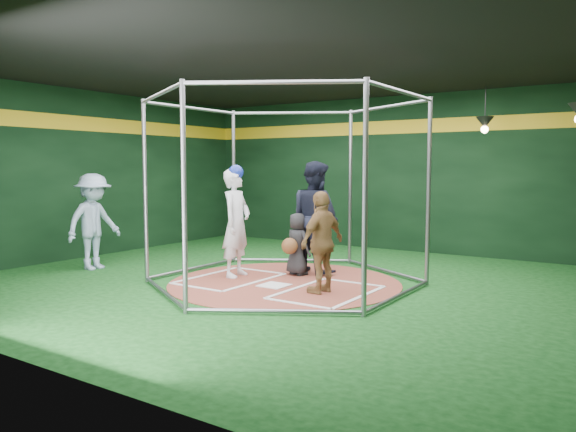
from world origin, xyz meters
The scene contains 12 objects.
room_shell centered at (0.00, 0.01, 1.75)m, with size 10.10×9.10×3.53m.
clay_disc centered at (0.00, 0.00, 0.01)m, with size 3.80×3.80×0.01m, color brown.
home_plate centered at (0.00, -0.30, 0.02)m, with size 0.43×0.43×0.01m, color white.
batter_box_left centered at (-0.95, -0.25, 0.02)m, with size 1.17×1.77×0.01m.
batter_box_right centered at (0.95, -0.25, 0.02)m, with size 1.17×1.77×0.01m.
batting_cage centered at (0.00, 0.00, 1.50)m, with size 4.05×4.67×3.00m.
pendant_lamp_near centered at (2.20, 3.60, 2.74)m, with size 0.34×0.34×0.90m.
batter_figure centered at (-0.99, -0.02, 0.97)m, with size 0.55×0.74×1.93m.
visitor_leopard centered at (0.88, -0.30, 0.78)m, with size 0.90×0.37×1.53m, color tan.
catcher_figure centered at (-0.19, 0.66, 0.56)m, with size 0.61×0.63×1.09m.
umpire centered at (-0.06, 1.07, 1.01)m, with size 0.97×0.75×1.99m, color black.
bystander_blue centered at (-3.67, -0.91, 0.89)m, with size 1.15×0.66×1.78m, color #98AEC9.
Camera 1 is at (5.07, -7.52, 1.90)m, focal length 35.00 mm.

